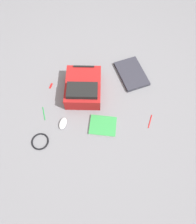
# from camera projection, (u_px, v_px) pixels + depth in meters

# --- Properties ---
(ground_plane) EXTENTS (3.59, 3.59, 0.00)m
(ground_plane) POSITION_uv_depth(u_px,v_px,m) (93.00, 108.00, 1.87)
(ground_plane) COLOR slate
(backpack) EXTENTS (0.33, 0.40, 0.19)m
(backpack) POSITION_uv_depth(u_px,v_px,m) (83.00, 88.00, 1.87)
(backpack) COLOR maroon
(backpack) RESTS_ON ground_plane
(laptop) EXTENTS (0.36, 0.42, 0.03)m
(laptop) POSITION_uv_depth(u_px,v_px,m) (132.00, 74.00, 2.02)
(laptop) COLOR #24242C
(laptop) RESTS_ON ground_plane
(book_comic) EXTENTS (0.24, 0.20, 0.02)m
(book_comic) POSITION_uv_depth(u_px,v_px,m) (103.00, 126.00, 1.79)
(book_comic) COLOR silver
(book_comic) RESTS_ON ground_plane
(computer_mouse) EXTENTS (0.08, 0.12, 0.03)m
(computer_mouse) POSITION_uv_depth(u_px,v_px,m) (63.00, 123.00, 1.79)
(computer_mouse) COLOR silver
(computer_mouse) RESTS_ON ground_plane
(cable_coil) EXTENTS (0.15, 0.15, 0.01)m
(cable_coil) POSITION_uv_depth(u_px,v_px,m) (40.00, 141.00, 1.73)
(cable_coil) COLOR black
(cable_coil) RESTS_ON ground_plane
(pen_black) EXTENTS (0.05, 0.13, 0.01)m
(pen_black) POSITION_uv_depth(u_px,v_px,m) (150.00, 121.00, 1.81)
(pen_black) COLOR red
(pen_black) RESTS_ON ground_plane
(pen_blue) EXTENTS (0.05, 0.13, 0.01)m
(pen_blue) POSITION_uv_depth(u_px,v_px,m) (44.00, 113.00, 1.85)
(pen_blue) COLOR #198C33
(pen_blue) RESTS_ON ground_plane
(usb_stick) EXTENTS (0.03, 0.06, 0.01)m
(usb_stick) POSITION_uv_depth(u_px,v_px,m) (51.00, 86.00, 1.97)
(usb_stick) COLOR #B21919
(usb_stick) RESTS_ON ground_plane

